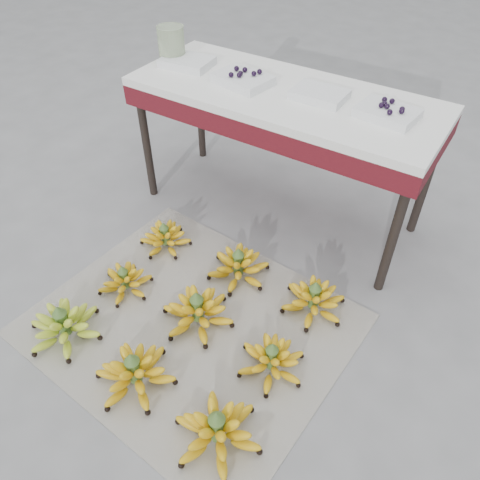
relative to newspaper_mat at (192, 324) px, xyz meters
The scene contains 17 objects.
ground 0.07m from the newspaper_mat, 94.43° to the right, with size 60.00×60.00×0.00m, color slate.
newspaper_mat is the anchor object (origin of this frame).
bunch_front_left 0.52m from the newspaper_mat, 141.11° to the right, with size 0.33×0.33×0.18m.
bunch_front_center 0.34m from the newspaper_mat, 91.52° to the right, with size 0.39×0.39×0.19m.
bunch_front_right 0.52m from the newspaper_mat, 42.76° to the right, with size 0.32×0.32×0.19m.
bunch_mid_left 0.37m from the newspaper_mat, behind, with size 0.32×0.32×0.15m.
bunch_mid_center 0.07m from the newspaper_mat, 58.80° to the left, with size 0.31×0.31×0.19m.
bunch_mid_right 0.40m from the newspaper_mat, ahead, with size 0.32×0.32×0.16m.
bunch_back_left 0.52m from the newspaper_mat, 141.06° to the left, with size 0.33×0.33×0.15m.
bunch_back_center 0.35m from the newspaper_mat, 87.24° to the left, with size 0.36×0.36×0.18m.
bunch_back_right 0.54m from the newspaper_mat, 41.58° to the left, with size 0.36×0.36×0.17m.
vendor_table 1.07m from the newspaper_mat, 94.83° to the left, with size 1.44×0.58×0.69m.
tray_far_left 1.27m from the newspaper_mat, 125.35° to the left, with size 0.26×0.20×0.04m.
tray_left 1.13m from the newspaper_mat, 108.07° to the left, with size 0.28×0.22×0.06m.
tray_right 1.14m from the newspaper_mat, 84.24° to the left, with size 0.23×0.17×0.04m.
tray_far_right 1.20m from the newspaper_mat, 65.75° to the left, with size 0.26×0.20×0.06m.
glass_jar 1.37m from the newspaper_mat, 129.16° to the left, with size 0.13×0.13×0.17m, color beige.
Camera 1 is at (0.84, -0.85, 1.62)m, focal length 35.00 mm.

